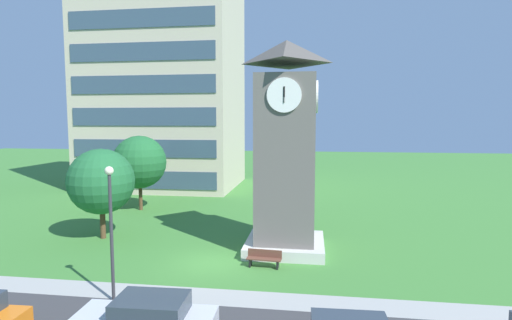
# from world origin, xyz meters

# --- Properties ---
(ground_plane) EXTENTS (160.00, 160.00, 0.00)m
(ground_plane) POSITION_xyz_m (0.00, 0.00, 0.00)
(ground_plane) COLOR #3D7A33
(kerb_strip) EXTENTS (120.00, 1.60, 0.01)m
(kerb_strip) POSITION_xyz_m (0.00, -4.08, 0.00)
(kerb_strip) COLOR #9E9E99
(kerb_strip) RESTS_ON ground
(office_building) EXTENTS (16.43, 12.79, 28.80)m
(office_building) POSITION_xyz_m (-11.61, 24.23, 14.40)
(office_building) COLOR beige
(office_building) RESTS_ON ground
(clock_tower) EXTENTS (4.49, 4.49, 12.06)m
(clock_tower) POSITION_xyz_m (3.75, 2.62, 5.45)
(clock_tower) COLOR #605B56
(clock_tower) RESTS_ON ground
(park_bench) EXTENTS (1.83, 0.63, 0.88)m
(park_bench) POSITION_xyz_m (2.85, -0.30, 0.46)
(park_bench) COLOR brown
(park_bench) RESTS_ON ground
(street_lamp) EXTENTS (0.36, 0.36, 5.70)m
(street_lamp) POSITION_xyz_m (-2.96, -5.04, 3.55)
(street_lamp) COLOR #333338
(street_lamp) RESTS_ON ground
(tree_streetside) EXTENTS (4.18, 4.18, 5.81)m
(tree_streetside) POSITION_xyz_m (-8.06, 3.30, 3.71)
(tree_streetside) COLOR #513823
(tree_streetside) RESTS_ON ground
(tree_near_tower) EXTENTS (4.47, 4.47, 6.34)m
(tree_near_tower) POSITION_xyz_m (-9.16, 11.47, 4.10)
(tree_near_tower) COLOR #513823
(tree_near_tower) RESTS_ON ground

